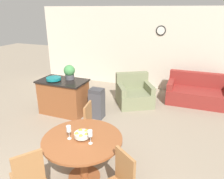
# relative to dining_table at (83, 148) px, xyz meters

# --- Properties ---
(wall_back) EXTENTS (8.00, 0.09, 2.70)m
(wall_back) POSITION_rel_dining_table_xyz_m (-0.15, 4.76, 0.76)
(wall_back) COLOR beige
(wall_back) RESTS_ON ground_plane
(dining_table) EXTENTS (1.24, 1.24, 0.76)m
(dining_table) POSITION_rel_dining_table_xyz_m (0.00, 0.00, 0.00)
(dining_table) COLOR brown
(dining_table) RESTS_ON ground_plane
(dining_chair_near_left) EXTENTS (0.59, 0.59, 0.94)m
(dining_chair_near_left) POSITION_rel_dining_table_xyz_m (-0.43, -0.74, -0.08)
(dining_chair_near_left) COLOR #9E6B3D
(dining_chair_near_left) RESTS_ON ground_plane
(dining_chair_far_side) EXTENTS (0.48, 0.48, 0.94)m
(dining_chair_far_side) POSITION_rel_dining_table_xyz_m (-0.22, 0.82, -0.08)
(dining_chair_far_side) COLOR #9E6B3D
(dining_chair_far_side) RESTS_ON ground_plane
(fruit_bowl) EXTENTS (0.24, 0.24, 0.12)m
(fruit_bowl) POSITION_rel_dining_table_xyz_m (0.00, -0.00, 0.24)
(fruit_bowl) COLOR silver
(fruit_bowl) RESTS_ON dining_table
(wine_glass_left) EXTENTS (0.07, 0.07, 0.22)m
(wine_glass_left) POSITION_rel_dining_table_xyz_m (-0.18, -0.08, 0.34)
(wine_glass_left) COLOR silver
(wine_glass_left) RESTS_ON dining_table
(wine_glass_right) EXTENTS (0.07, 0.07, 0.22)m
(wine_glass_right) POSITION_rel_dining_table_xyz_m (0.18, -0.08, 0.34)
(wine_glass_right) COLOR silver
(wine_glass_right) RESTS_ON dining_table
(kitchen_island) EXTENTS (1.23, 0.73, 0.90)m
(kitchen_island) POSITION_rel_dining_table_xyz_m (-1.66, 1.95, -0.13)
(kitchen_island) COLOR brown
(kitchen_island) RESTS_ON ground_plane
(teal_bowl) EXTENTS (0.37, 0.37, 0.09)m
(teal_bowl) POSITION_rel_dining_table_xyz_m (-1.83, 1.84, 0.37)
(teal_bowl) COLOR #147A7F
(teal_bowl) RESTS_ON kitchen_island
(potted_plant) EXTENTS (0.29, 0.29, 0.37)m
(potted_plant) POSITION_rel_dining_table_xyz_m (-1.53, 2.12, 0.51)
(potted_plant) COLOR #4C4C51
(potted_plant) RESTS_ON kitchen_island
(trash_bin) EXTENTS (0.35, 0.28, 0.77)m
(trash_bin) POSITION_rel_dining_table_xyz_m (-0.73, 2.02, -0.20)
(trash_bin) COLOR #47474C
(trash_bin) RESTS_ON ground_plane
(couch) EXTENTS (1.76, 0.96, 0.85)m
(couch) POSITION_rel_dining_table_xyz_m (1.63, 3.96, -0.30)
(couch) COLOR maroon
(couch) RESTS_ON ground_plane
(armchair) EXTENTS (1.28, 1.26, 0.86)m
(armchair) POSITION_rel_dining_table_xyz_m (-0.09, 3.19, -0.29)
(armchair) COLOR #7A7F5B
(armchair) RESTS_ON ground_plane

